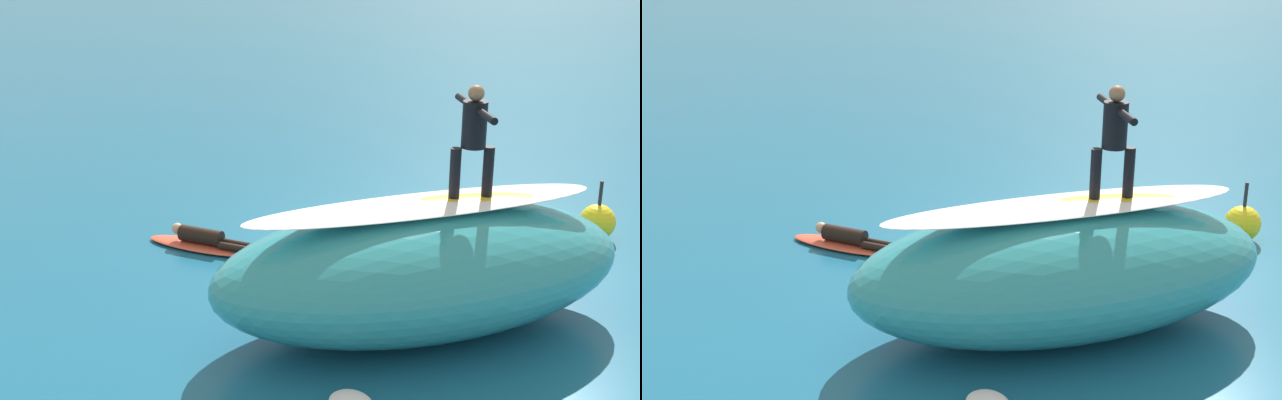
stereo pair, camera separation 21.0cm
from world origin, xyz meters
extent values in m
plane|color=#196084|center=(0.00, 0.00, 0.00)|extent=(120.00, 120.00, 0.00)
ellipsoid|color=teal|center=(0.72, 2.88, 0.93)|extent=(6.55, 3.85, 1.85)
ellipsoid|color=white|center=(0.72, 2.88, 1.89)|extent=(5.33, 1.84, 0.08)
ellipsoid|color=yellow|center=(0.03, 3.00, 1.90)|extent=(2.23, 1.17, 0.09)
cylinder|color=black|center=(0.25, 2.92, 2.30)|extent=(0.15, 0.15, 0.72)
cylinder|color=black|center=(-0.20, 3.07, 2.30)|extent=(0.15, 0.15, 0.72)
cylinder|color=black|center=(0.03, 3.00, 2.99)|extent=(0.43, 0.43, 0.65)
sphere|color=#936B4C|center=(0.03, 3.00, 3.42)|extent=(0.22, 0.22, 0.22)
cylinder|color=black|center=(0.17, 3.43, 3.22)|extent=(0.28, 0.58, 0.10)
cylinder|color=black|center=(-0.12, 2.56, 3.22)|extent=(0.28, 0.58, 0.10)
ellipsoid|color=#E0563D|center=(2.48, -1.44, 0.05)|extent=(1.78, 2.05, 0.10)
cylinder|color=black|center=(2.48, -1.44, 0.24)|extent=(0.73, 0.82, 0.29)
sphere|color=tan|center=(2.79, -1.83, 0.30)|extent=(0.20, 0.20, 0.20)
cylinder|color=black|center=(1.95, -0.90, 0.16)|extent=(0.52, 0.61, 0.13)
cylinder|color=black|center=(2.09, -0.80, 0.16)|extent=(0.52, 0.61, 0.13)
sphere|color=yellow|center=(-4.12, 1.47, 0.33)|extent=(0.65, 0.65, 0.65)
cylinder|color=#262626|center=(-4.12, 1.47, 0.88)|extent=(0.07, 0.07, 0.46)
ellipsoid|color=white|center=(-1.44, 0.74, 0.07)|extent=(0.98, 0.97, 0.13)
ellipsoid|color=white|center=(-3.01, 0.24, 0.05)|extent=(0.70, 0.69, 0.10)
camera|label=1|loc=(7.22, 12.17, 5.90)|focal=48.34mm
camera|label=2|loc=(7.04, 12.26, 5.90)|focal=48.34mm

